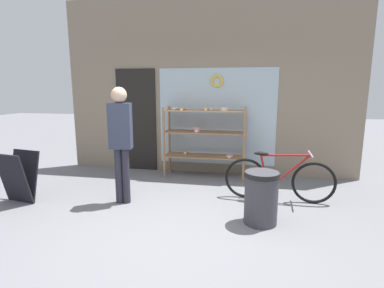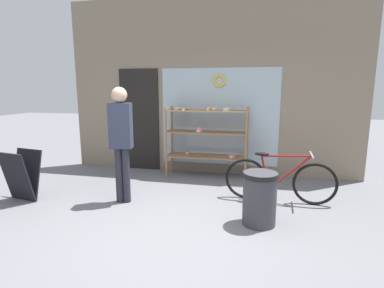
{
  "view_description": "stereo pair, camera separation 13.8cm",
  "coord_description": "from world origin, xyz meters",
  "px_view_note": "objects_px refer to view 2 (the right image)",
  "views": [
    {
      "loc": [
        0.84,
        -3.32,
        1.71
      ],
      "look_at": [
        0.01,
        1.02,
        0.88
      ],
      "focal_mm": 28.0,
      "sensor_mm": 36.0,
      "label": 1
    },
    {
      "loc": [
        0.98,
        -3.29,
        1.71
      ],
      "look_at": [
        0.01,
        1.02,
        0.88
      ],
      "focal_mm": 28.0,
      "sensor_mm": 36.0,
      "label": 2
    }
  ],
  "objects_px": {
    "bicycle": "(279,180)",
    "trash_bin": "(260,196)",
    "pedestrian": "(121,135)",
    "display_case": "(207,134)",
    "sandwich_board": "(22,175)"
  },
  "relations": [
    {
      "from": "pedestrian",
      "to": "trash_bin",
      "type": "height_order",
      "value": "pedestrian"
    },
    {
      "from": "bicycle",
      "to": "pedestrian",
      "type": "bearing_deg",
      "value": -164.01
    },
    {
      "from": "display_case",
      "to": "sandwich_board",
      "type": "height_order",
      "value": "display_case"
    },
    {
      "from": "sandwich_board",
      "to": "trash_bin",
      "type": "height_order",
      "value": "sandwich_board"
    },
    {
      "from": "display_case",
      "to": "pedestrian",
      "type": "height_order",
      "value": "pedestrian"
    },
    {
      "from": "bicycle",
      "to": "pedestrian",
      "type": "relative_size",
      "value": 0.95
    },
    {
      "from": "display_case",
      "to": "pedestrian",
      "type": "distance_m",
      "value": 1.86
    },
    {
      "from": "display_case",
      "to": "sandwich_board",
      "type": "bearing_deg",
      "value": -144.4
    },
    {
      "from": "trash_bin",
      "to": "display_case",
      "type": "bearing_deg",
      "value": 118.27
    },
    {
      "from": "sandwich_board",
      "to": "pedestrian",
      "type": "xyz_separation_m",
      "value": [
        1.55,
        0.27,
        0.64
      ]
    },
    {
      "from": "sandwich_board",
      "to": "display_case",
      "type": "bearing_deg",
      "value": 45.13
    },
    {
      "from": "bicycle",
      "to": "trash_bin",
      "type": "distance_m",
      "value": 0.9
    },
    {
      "from": "display_case",
      "to": "bicycle",
      "type": "height_order",
      "value": "display_case"
    },
    {
      "from": "pedestrian",
      "to": "bicycle",
      "type": "bearing_deg",
      "value": 4.47
    },
    {
      "from": "sandwich_board",
      "to": "trash_bin",
      "type": "bearing_deg",
      "value": 8.61
    }
  ]
}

